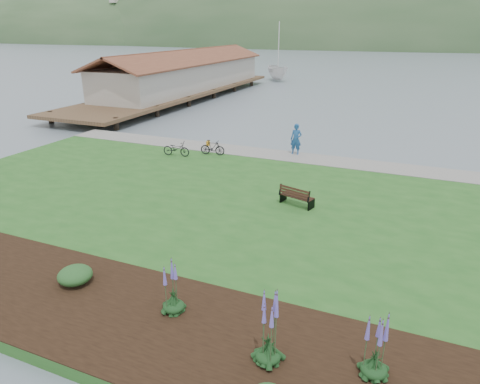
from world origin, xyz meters
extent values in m
plane|color=slate|center=(0.00, 0.00, 0.00)|extent=(600.00, 600.00, 0.00)
cube|color=#23591F|center=(0.00, -2.00, 0.20)|extent=(34.00, 20.00, 0.40)
cube|color=gray|center=(0.00, 6.90, 0.42)|extent=(34.00, 2.20, 0.03)
cube|color=black|center=(3.00, -9.80, 0.42)|extent=(24.00, 4.40, 0.04)
cube|color=#4C3826|center=(-20.00, 26.00, 0.85)|extent=(8.00, 36.00, 0.30)
cube|color=#B2ADA3|center=(-20.00, 28.00, 2.50)|extent=(6.40, 28.00, 3.00)
cube|color=black|center=(1.63, -0.37, 0.82)|extent=(1.60, 0.93, 0.05)
cube|color=black|center=(1.55, -0.64, 1.11)|extent=(1.49, 0.56, 0.47)
cube|color=black|center=(0.92, -0.17, 0.61)|extent=(0.20, 0.51, 0.42)
cube|color=black|center=(2.34, -0.58, 0.61)|extent=(0.20, 0.51, 0.42)
imported|color=#1F5291|center=(-0.71, 7.50, 1.53)|extent=(0.83, 0.58, 2.27)
imported|color=black|center=(-7.42, 4.31, 0.86)|extent=(0.77, 1.79, 0.91)
imported|color=black|center=(-5.45, 5.37, 0.87)|extent=(0.64, 1.60, 0.94)
imported|color=silver|center=(-15.05, 47.40, 0.00)|extent=(14.63, 14.67, 27.38)
cube|color=#B88015|center=(-6.70, 7.20, 0.56)|extent=(0.25, 0.33, 0.32)
ellipsoid|color=#133517|center=(3.66, -10.00, 0.59)|extent=(0.62, 0.62, 0.31)
cone|color=#5C4DB4|center=(3.66, -10.00, 1.71)|extent=(0.40, 0.40, 1.93)
ellipsoid|color=#133517|center=(6.04, -9.47, 0.59)|extent=(0.62, 0.62, 0.31)
cone|color=#5C4DB4|center=(6.04, -9.47, 1.53)|extent=(0.36, 0.36, 1.56)
ellipsoid|color=#133517|center=(0.58, -9.21, 0.59)|extent=(0.62, 0.62, 0.31)
cone|color=#5C4DB4|center=(0.58, -9.21, 1.54)|extent=(0.32, 0.32, 1.58)
ellipsoid|color=#1E4C21|center=(-2.99, -9.17, 0.71)|extent=(1.06, 1.06, 0.53)
camera|label=1|loc=(6.20, -17.69, 7.92)|focal=32.00mm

